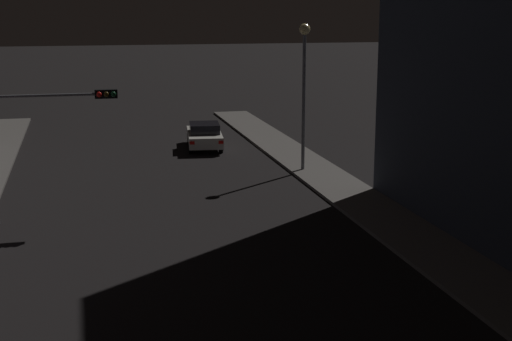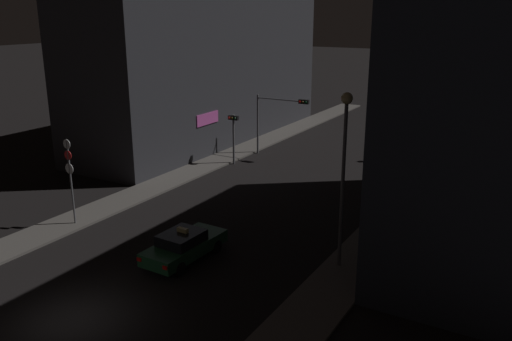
{
  "view_description": "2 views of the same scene",
  "coord_description": "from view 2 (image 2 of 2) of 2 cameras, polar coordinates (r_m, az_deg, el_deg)",
  "views": [
    {
      "loc": [
        -3.06,
        -2.13,
        7.64
      ],
      "look_at": [
        1.63,
        17.29,
        3.17
      ],
      "focal_mm": 51.59,
      "sensor_mm": 36.0,
      "label": 1
    },
    {
      "loc": [
        14.81,
        -11.67,
        11.21
      ],
      "look_at": [
        -0.08,
        13.97,
        2.25
      ],
      "focal_mm": 37.24,
      "sensor_mm": 36.0,
      "label": 2
    }
  ],
  "objects": [
    {
      "name": "ground_plane",
      "position": [
        21.94,
        -19.14,
        -14.95
      ],
      "size": [
        300.0,
        300.0,
        0.0
      ],
      "primitive_type": "plane",
      "color": "black"
    },
    {
      "name": "sidewalk_left",
      "position": [
        43.69,
        -1.87,
        2.03
      ],
      "size": [
        2.44,
        52.25,
        0.13
      ],
      "primitive_type": "cube",
      "color": "#5B5651",
      "rests_on": "ground_plane"
    },
    {
      "name": "sidewalk_right",
      "position": [
        38.17,
        17.94,
        -1.01
      ],
      "size": [
        2.44,
        52.25,
        0.13
      ],
      "primitive_type": "cube",
      "color": "#5B5651",
      "rests_on": "ground_plane"
    },
    {
      "name": "building_facade_left",
      "position": [
        47.59,
        -5.41,
        13.84
      ],
      "size": [
        7.85,
        27.85,
        17.6
      ],
      "color": "#333338",
      "rests_on": "ground_plane"
    },
    {
      "name": "taxi",
      "position": [
        25.15,
        -7.74,
        -7.96
      ],
      "size": [
        1.95,
        4.51,
        1.62
      ],
      "color": "#1E512D",
      "rests_on": "ground_plane"
    },
    {
      "name": "far_car",
      "position": [
        51.23,
        16.8,
        4.29
      ],
      "size": [
        2.3,
        4.63,
        1.42
      ],
      "color": "silver",
      "rests_on": "ground_plane"
    },
    {
      "name": "traffic_light_overhead",
      "position": [
        41.82,
        2.33,
        6.24
      ],
      "size": [
        4.51,
        0.42,
        4.83
      ],
      "color": "slate",
      "rests_on": "ground_plane"
    },
    {
      "name": "traffic_light_left_kerb",
      "position": [
        39.78,
        -2.45,
        4.49
      ],
      "size": [
        0.8,
        0.42,
        3.82
      ],
      "color": "slate",
      "rests_on": "ground_plane"
    },
    {
      "name": "sign_pole_left",
      "position": [
        29.73,
        -19.34,
        -0.35
      ],
      "size": [
        0.57,
        0.1,
        4.67
      ],
      "color": "slate",
      "rests_on": "sidewalk_left"
    },
    {
      "name": "street_lamp_near_block",
      "position": [
        22.95,
        9.46,
        1.92
      ],
      "size": [
        0.51,
        0.51,
        7.85
      ],
      "color": "slate",
      "rests_on": "sidewalk_right"
    },
    {
      "name": "street_lamp_far_block",
      "position": [
        43.18,
        19.6,
        7.3
      ],
      "size": [
        0.51,
        0.51,
        6.76
      ],
      "color": "slate",
      "rests_on": "sidewalk_right"
    }
  ]
}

